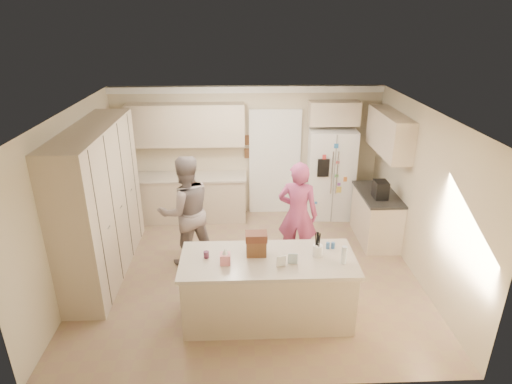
{
  "coord_description": "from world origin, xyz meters",
  "views": [
    {
      "loc": [
        -0.14,
        -5.85,
        3.87
      ],
      "look_at": [
        0.1,
        0.35,
        1.25
      ],
      "focal_mm": 30.0,
      "sensor_mm": 36.0,
      "label": 1
    }
  ],
  "objects_px": {
    "utensil_crock": "(318,250)",
    "tissue_box": "(225,259)",
    "dollhouse_body": "(256,247)",
    "coffee_maker": "(381,190)",
    "refrigerator": "(330,173)",
    "teen_boy": "(186,211)",
    "teen_girl": "(298,214)",
    "island_base": "(268,290)"
  },
  "relations": [
    {
      "from": "island_base",
      "to": "teen_boy",
      "type": "distance_m",
      "value": 1.98
    },
    {
      "from": "refrigerator",
      "to": "utensil_crock",
      "type": "xyz_separation_m",
      "value": [
        -0.8,
        -3.12,
        0.1
      ]
    },
    {
      "from": "dollhouse_body",
      "to": "coffee_maker",
      "type": "bearing_deg",
      "value": 39.29
    },
    {
      "from": "refrigerator",
      "to": "coffee_maker",
      "type": "bearing_deg",
      "value": -60.83
    },
    {
      "from": "island_base",
      "to": "utensil_crock",
      "type": "xyz_separation_m",
      "value": [
        0.65,
        0.05,
        0.56
      ]
    },
    {
      "from": "tissue_box",
      "to": "teen_girl",
      "type": "distance_m",
      "value": 1.85
    },
    {
      "from": "refrigerator",
      "to": "dollhouse_body",
      "type": "height_order",
      "value": "refrigerator"
    },
    {
      "from": "dollhouse_body",
      "to": "teen_girl",
      "type": "relative_size",
      "value": 0.15
    },
    {
      "from": "dollhouse_body",
      "to": "tissue_box",
      "type": "bearing_deg",
      "value": -153.43
    },
    {
      "from": "island_base",
      "to": "teen_boy",
      "type": "relative_size",
      "value": 1.19
    },
    {
      "from": "coffee_maker",
      "to": "teen_girl",
      "type": "bearing_deg",
      "value": -160.33
    },
    {
      "from": "coffee_maker",
      "to": "dollhouse_body",
      "type": "xyz_separation_m",
      "value": [
        -2.2,
        -1.8,
        -0.03
      ]
    },
    {
      "from": "refrigerator",
      "to": "teen_boy",
      "type": "distance_m",
      "value": 3.17
    },
    {
      "from": "dollhouse_body",
      "to": "teen_boy",
      "type": "relative_size",
      "value": 0.14
    },
    {
      "from": "refrigerator",
      "to": "coffee_maker",
      "type": "relative_size",
      "value": 6.0
    },
    {
      "from": "coffee_maker",
      "to": "island_base",
      "type": "relative_size",
      "value": 0.14
    },
    {
      "from": "refrigerator",
      "to": "island_base",
      "type": "bearing_deg",
      "value": -110.66
    },
    {
      "from": "tissue_box",
      "to": "teen_girl",
      "type": "relative_size",
      "value": 0.08
    },
    {
      "from": "refrigerator",
      "to": "utensil_crock",
      "type": "height_order",
      "value": "refrigerator"
    },
    {
      "from": "dollhouse_body",
      "to": "teen_girl",
      "type": "bearing_deg",
      "value": 60.59
    },
    {
      "from": "refrigerator",
      "to": "teen_girl",
      "type": "bearing_deg",
      "value": -112.2
    },
    {
      "from": "coffee_maker",
      "to": "dollhouse_body",
      "type": "relative_size",
      "value": 1.15
    },
    {
      "from": "refrigerator",
      "to": "utensil_crock",
      "type": "distance_m",
      "value": 3.23
    },
    {
      "from": "teen_boy",
      "to": "teen_girl",
      "type": "xyz_separation_m",
      "value": [
        1.79,
        -0.1,
        -0.04
      ]
    },
    {
      "from": "dollhouse_body",
      "to": "teen_boy",
      "type": "height_order",
      "value": "teen_boy"
    },
    {
      "from": "tissue_box",
      "to": "dollhouse_body",
      "type": "xyz_separation_m",
      "value": [
        0.4,
        0.2,
        0.04
      ]
    },
    {
      "from": "coffee_maker",
      "to": "utensil_crock",
      "type": "distance_m",
      "value": 2.32
    },
    {
      "from": "tissue_box",
      "to": "refrigerator",
      "type": "bearing_deg",
      "value": 58.6
    },
    {
      "from": "utensil_crock",
      "to": "tissue_box",
      "type": "xyz_separation_m",
      "value": [
        -1.2,
        -0.15,
        -0.0
      ]
    },
    {
      "from": "utensil_crock",
      "to": "teen_boy",
      "type": "height_order",
      "value": "teen_boy"
    },
    {
      "from": "coffee_maker",
      "to": "island_base",
      "type": "xyz_separation_m",
      "value": [
        -2.05,
        -1.9,
        -0.63
      ]
    },
    {
      "from": "refrigerator",
      "to": "teen_boy",
      "type": "relative_size",
      "value": 0.97
    },
    {
      "from": "utensil_crock",
      "to": "dollhouse_body",
      "type": "bearing_deg",
      "value": 176.42
    },
    {
      "from": "tissue_box",
      "to": "dollhouse_body",
      "type": "relative_size",
      "value": 0.54
    },
    {
      "from": "island_base",
      "to": "dollhouse_body",
      "type": "bearing_deg",
      "value": 146.31
    },
    {
      "from": "dollhouse_body",
      "to": "island_base",
      "type": "bearing_deg",
      "value": -33.69
    },
    {
      "from": "coffee_maker",
      "to": "utensil_crock",
      "type": "relative_size",
      "value": 2.0
    },
    {
      "from": "teen_girl",
      "to": "utensil_crock",
      "type": "bearing_deg",
      "value": 109.75
    },
    {
      "from": "teen_girl",
      "to": "dollhouse_body",
      "type": "bearing_deg",
      "value": 76.68
    },
    {
      "from": "tissue_box",
      "to": "teen_boy",
      "type": "height_order",
      "value": "teen_boy"
    },
    {
      "from": "tissue_box",
      "to": "island_base",
      "type": "bearing_deg",
      "value": 10.3
    },
    {
      "from": "utensil_crock",
      "to": "tissue_box",
      "type": "height_order",
      "value": "utensil_crock"
    }
  ]
}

